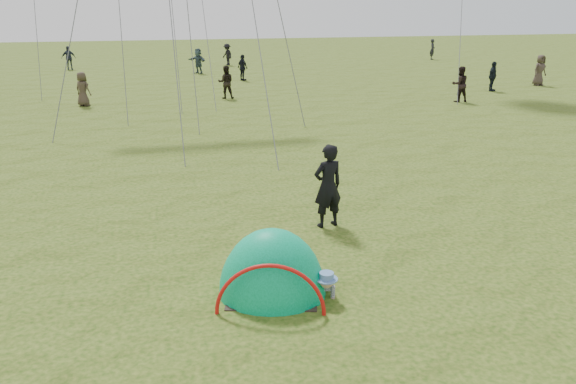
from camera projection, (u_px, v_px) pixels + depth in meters
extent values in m
plane|color=#1B3C0B|center=(409.00, 308.00, 8.99)|extent=(140.00, 140.00, 0.00)
ellipsoid|color=#008748|center=(272.00, 294.00, 9.44)|extent=(2.12, 1.90, 2.32)
imported|color=black|center=(328.00, 186.00, 12.01)|extent=(0.75, 0.58, 1.84)
imported|color=black|center=(432.00, 49.00, 47.74)|extent=(0.65, 0.74, 1.70)
imported|color=black|center=(226.00, 82.00, 28.34)|extent=(0.86, 0.70, 1.64)
imported|color=black|center=(243.00, 68.00, 34.86)|extent=(0.76, 1.01, 1.59)
imported|color=#3E322C|center=(540.00, 70.00, 32.79)|extent=(0.96, 0.72, 1.77)
imported|color=black|center=(460.00, 84.00, 27.35)|extent=(0.85, 0.67, 1.71)
imported|color=#272D3D|center=(69.00, 58.00, 40.52)|extent=(1.03, 0.56, 1.67)
imported|color=black|center=(227.00, 55.00, 43.40)|extent=(1.01, 1.21, 1.63)
imported|color=#3E3227|center=(83.00, 89.00, 26.25)|extent=(0.92, 0.87, 1.59)
imported|color=#32434C|center=(198.00, 61.00, 38.39)|extent=(1.35, 1.55, 1.69)
imported|color=black|center=(493.00, 76.00, 30.68)|extent=(0.99, 0.87, 1.60)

